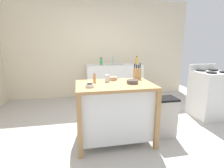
# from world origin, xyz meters

# --- Properties ---
(ground_plane) EXTENTS (5.95, 5.95, 0.00)m
(ground_plane) POSITION_xyz_m (0.00, 0.00, 0.00)
(ground_plane) COLOR #ADA8A0
(ground_plane) RESTS_ON ground
(wall_back) EXTENTS (4.95, 0.10, 2.60)m
(wall_back) POSITION_xyz_m (0.00, 2.32, 1.30)
(wall_back) COLOR beige
(wall_back) RESTS_ON ground
(kitchen_island) EXTENTS (1.09, 0.74, 0.88)m
(kitchen_island) POSITION_xyz_m (-0.11, -0.12, 0.49)
(kitchen_island) COLOR #AD7F4C
(kitchen_island) RESTS_ON ground
(knife_block) EXTENTS (0.11, 0.09, 0.25)m
(knife_block) POSITION_xyz_m (0.32, 0.15, 0.97)
(knife_block) COLOR tan
(knife_block) RESTS_ON kitchen_island
(bowl_ceramic_small) EXTENTS (0.12, 0.12, 0.04)m
(bowl_ceramic_small) POSITION_xyz_m (-0.47, -0.25, 0.91)
(bowl_ceramic_small) COLOR silver
(bowl_ceramic_small) RESTS_ON kitchen_island
(bowl_ceramic_wide) EXTENTS (0.17, 0.17, 0.05)m
(bowl_ceramic_wide) POSITION_xyz_m (0.14, -0.15, 0.91)
(bowl_ceramic_wide) COLOR #564C47
(bowl_ceramic_wide) RESTS_ON kitchen_island
(bowl_stoneware_deep) EXTENTS (0.15, 0.15, 0.05)m
(bowl_stoneware_deep) POSITION_xyz_m (-0.09, 0.15, 0.91)
(bowl_stoneware_deep) COLOR tan
(bowl_stoneware_deep) RESTS_ON kitchen_island
(drinking_cup) EXTENTS (0.07, 0.07, 0.11)m
(drinking_cup) POSITION_xyz_m (-0.19, 0.02, 0.94)
(drinking_cup) COLOR silver
(drinking_cup) RESTS_ON kitchen_island
(pepper_grinder) EXTENTS (0.04, 0.04, 0.16)m
(pepper_grinder) POSITION_xyz_m (-0.38, -0.01, 0.96)
(pepper_grinder) COLOR tan
(pepper_grinder) RESTS_ON kitchen_island
(trash_bin) EXTENTS (0.36, 0.28, 0.63)m
(trash_bin) POSITION_xyz_m (0.68, -0.14, 0.32)
(trash_bin) COLOR #B7B2A8
(trash_bin) RESTS_ON ground
(sink_counter) EXTENTS (1.44, 0.60, 0.91)m
(sink_counter) POSITION_xyz_m (0.32, 1.97, 0.46)
(sink_counter) COLOR silver
(sink_counter) RESTS_ON ground
(sink_faucet) EXTENTS (0.02, 0.02, 0.22)m
(sink_faucet) POSITION_xyz_m (0.32, 2.11, 1.02)
(sink_faucet) COLOR #B7BCC1
(sink_faucet) RESTS_ON sink_counter
(bottle_dish_soap) EXTENTS (0.06, 0.06, 0.20)m
(bottle_dish_soap) POSITION_xyz_m (-0.03, 1.91, 1.00)
(bottle_dish_soap) COLOR green
(bottle_dish_soap) RESTS_ON sink_counter
(bottle_hand_soap) EXTENTS (0.06, 0.06, 0.21)m
(bottle_hand_soap) POSITION_xyz_m (0.93, 1.95, 1.01)
(bottle_hand_soap) COLOR yellow
(bottle_hand_soap) RESTS_ON sink_counter
(stove) EXTENTS (0.60, 0.60, 1.03)m
(stove) POSITION_xyz_m (1.93, 0.39, 0.47)
(stove) COLOR silver
(stove) RESTS_ON ground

